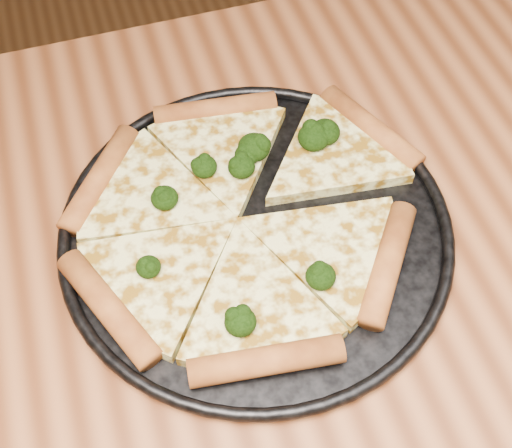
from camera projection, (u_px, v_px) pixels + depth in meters
name	position (u px, v px, depth m)	size (l,w,h in m)	color
dining_table	(213.00, 410.00, 0.64)	(1.20, 0.90, 0.75)	#95532E
pizza_pan	(256.00, 229.00, 0.64)	(0.37, 0.37, 0.02)	black
pizza	(242.00, 216.00, 0.63)	(0.37, 0.33, 0.02)	#E6E38D
broccoli_florets	(260.00, 182.00, 0.64)	(0.23, 0.21, 0.02)	black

